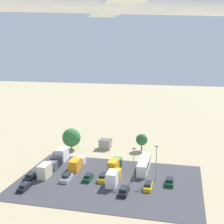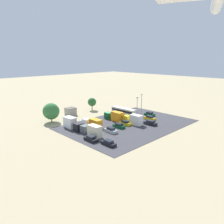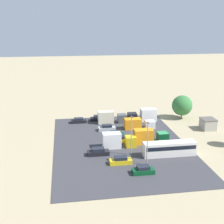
{
  "view_description": "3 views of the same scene",
  "coord_description": "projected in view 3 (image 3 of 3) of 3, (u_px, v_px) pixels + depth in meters",
  "views": [
    {
      "loc": [
        -17.22,
        79.69,
        32.16
      ],
      "look_at": [
        -3.67,
        21.96,
        20.05
      ],
      "focal_mm": 50.0,
      "sensor_mm": 36.0,
      "label": 1
    },
    {
      "loc": [
        55.42,
        58.31,
        22.97
      ],
      "look_at": [
        4.9,
        6.77,
        4.76
      ],
      "focal_mm": 35.0,
      "sensor_mm": 36.0,
      "label": 2
    },
    {
      "loc": [
        -66.43,
        22.52,
        27.58
      ],
      "look_at": [
        4.13,
        11.38,
        6.88
      ],
      "focal_mm": 50.0,
      "sensor_mm": 36.0,
      "label": 3
    }
  ],
  "objects": [
    {
      "name": "parking_lot_surface",
      "position": [
        120.0,
        145.0,
        72.55
      ],
      "size": [
        44.76,
        30.54,
        0.08
      ],
      "color": "#38383D",
      "rests_on": "ground"
    },
    {
      "name": "ground_plane",
      "position": [
        162.0,
        142.0,
        74.08
      ],
      "size": [
        400.0,
        400.0,
        0.0
      ],
      "primitive_type": "plane",
      "color": "tan"
    },
    {
      "name": "parked_car_3",
      "position": [
        79.0,
        121.0,
        88.13
      ],
      "size": [
        1.72,
        4.5,
        1.43
      ],
      "rotation": [
        0.0,
        0.0,
        3.14
      ],
      "color": "black",
      "rests_on": "ground"
    },
    {
      "name": "parked_car_7",
      "position": [
        98.0,
        152.0,
        66.83
      ],
      "size": [
        1.91,
        4.64,
        1.57
      ],
      "rotation": [
        0.0,
        0.0,
        3.14
      ],
      "color": "black",
      "rests_on": "ground"
    },
    {
      "name": "tree_apron_mid",
      "position": [
        182.0,
        105.0,
        91.49
      ],
      "size": [
        5.97,
        5.97,
        6.95
      ],
      "color": "brown",
      "rests_on": "ground"
    },
    {
      "name": "parked_car_4",
      "position": [
        121.0,
        161.0,
        62.67
      ],
      "size": [
        1.77,
        4.5,
        1.54
      ],
      "color": "gold",
      "rests_on": "ground"
    },
    {
      "name": "parked_car_6",
      "position": [
        143.0,
        170.0,
        58.66
      ],
      "size": [
        1.96,
        4.15,
        1.56
      ],
      "color": "#0C4723",
      "rests_on": "ground"
    },
    {
      "name": "parked_car_2",
      "position": [
        107.0,
        128.0,
        81.88
      ],
      "size": [
        1.88,
        4.49,
        1.62
      ],
      "rotation": [
        0.0,
        0.0,
        3.14
      ],
      "color": "#ADB2B7",
      "rests_on": "ground"
    },
    {
      "name": "parked_car_1",
      "position": [
        120.0,
        140.0,
        73.83
      ],
      "size": [
        1.79,
        4.18,
        1.62
      ],
      "color": "gold",
      "rests_on": "ground"
    },
    {
      "name": "light_pole_lot_centre",
      "position": [
        131.0,
        134.0,
        65.69
      ],
      "size": [
        0.9,
        0.28,
        8.63
      ],
      "color": "gray",
      "rests_on": "ground"
    },
    {
      "name": "parked_truck_1",
      "position": [
        149.0,
        137.0,
        73.16
      ],
      "size": [
        2.36,
        8.13,
        3.44
      ],
      "rotation": [
        0.0,
        0.0,
        3.14
      ],
      "color": "#0C4723",
      "rests_on": "ground"
    },
    {
      "name": "parked_truck_0",
      "position": [
        138.0,
        124.0,
        83.23
      ],
      "size": [
        2.39,
        8.17,
        2.82
      ],
      "rotation": [
        0.0,
        0.0,
        3.14
      ],
      "color": "silver",
      "rests_on": "ground"
    },
    {
      "name": "parked_car_0",
      "position": [
        98.0,
        118.0,
        90.31
      ],
      "size": [
        1.89,
        4.4,
        1.52
      ],
      "rotation": [
        0.0,
        0.0,
        3.14
      ],
      "color": "black",
      "rests_on": "ground"
    },
    {
      "name": "shed_building",
      "position": [
        208.0,
        124.0,
        82.73
      ],
      "size": [
        3.99,
        3.67,
        2.97
      ],
      "color": "#9E998E",
      "rests_on": "ground"
    },
    {
      "name": "parked_truck_2",
      "position": [
        117.0,
        141.0,
        70.59
      ],
      "size": [
        2.34,
        7.6,
        3.49
      ],
      "rotation": [
        0.0,
        0.0,
        3.14
      ],
      "color": "gold",
      "rests_on": "ground"
    },
    {
      "name": "parked_truck_4",
      "position": [
        110.0,
        118.0,
        87.69
      ],
      "size": [
        2.33,
        8.02,
        3.44
      ],
      "rotation": [
        0.0,
        0.0,
        3.14
      ],
      "color": "#4C5156",
      "rests_on": "ground"
    },
    {
      "name": "light_pole_lot_edge",
      "position": [
        147.0,
        142.0,
        61.03
      ],
      "size": [
        0.9,
        0.28,
        8.94
      ],
      "color": "gray",
      "rests_on": "ground"
    },
    {
      "name": "bus",
      "position": [
        169.0,
        148.0,
        66.34
      ],
      "size": [
        2.51,
        11.33,
        3.04
      ],
      "color": "silver",
      "rests_on": "ground"
    },
    {
      "name": "parked_truck_3",
      "position": [
        144.0,
        116.0,
        89.42
      ],
      "size": [
        2.54,
        8.24,
        3.59
      ],
      "color": "black",
      "rests_on": "ground"
    },
    {
      "name": "parked_car_5",
      "position": [
        116.0,
        135.0,
        77.23
      ],
      "size": [
        1.87,
        4.24,
        1.49
      ],
      "color": "#0C4723",
      "rests_on": "ground"
    }
  ]
}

